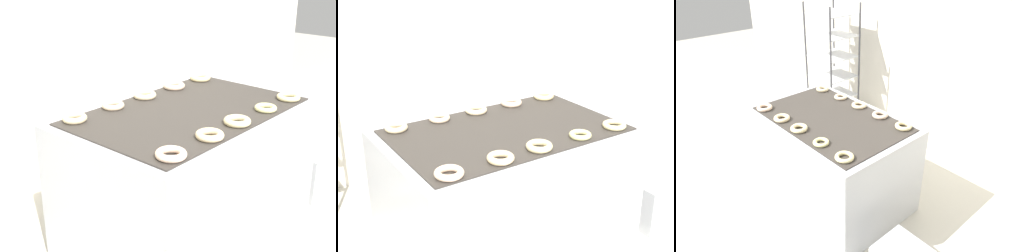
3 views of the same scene
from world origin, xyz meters
TOP-DOWN VIEW (x-y plane):
  - ground_plane at (0.00, 0.00)m, footprint 14.00×14.00m
  - wall_back at (0.00, 2.12)m, footprint 8.00×0.05m
  - fryer_machine at (0.00, 0.69)m, footprint 1.35×0.89m
  - baking_rack_cart at (-1.14, 1.68)m, footprint 0.50×0.48m
  - donut_near_leftmost at (-0.52, 0.37)m, footprint 0.14×0.14m
  - donut_near_left at (-0.25, 0.37)m, footprint 0.13×0.13m
  - donut_near_center at (-0.01, 0.38)m, footprint 0.14×0.14m
  - donut_near_right at (0.27, 0.38)m, footprint 0.12×0.12m
  - donut_near_rightmost at (0.52, 0.38)m, footprint 0.13×0.13m
  - donut_far_leftmost at (-0.52, 1.02)m, footprint 0.13×0.13m
  - donut_far_left at (-0.25, 1.03)m, footprint 0.12×0.12m
  - donut_far_center at (-0.00, 1.03)m, footprint 0.13×0.13m
  - donut_far_right at (0.26, 1.02)m, footprint 0.14×0.14m
  - donut_far_rightmost at (0.51, 1.02)m, footprint 0.14×0.14m

SIDE VIEW (x-z plane):
  - ground_plane at x=0.00m, z-range 0.00..0.00m
  - fryer_machine at x=0.00m, z-range 0.00..0.83m
  - baking_rack_cart at x=-1.14m, z-range 0.01..1.55m
  - donut_near_right at x=0.27m, z-range 0.83..0.86m
  - donut_near_rightmost at x=0.52m, z-range 0.83..0.86m
  - donut_far_left at x=-0.25m, z-range 0.83..0.86m
  - donut_far_leftmost at x=-0.52m, z-range 0.83..0.86m
  - donut_far_center at x=0.00m, z-range 0.83..0.86m
  - donut_near_leftmost at x=-0.52m, z-range 0.83..0.86m
  - donut_far_rightmost at x=0.51m, z-range 0.83..0.86m
  - donut_far_right at x=0.26m, z-range 0.83..0.86m
  - donut_near_left at x=-0.25m, z-range 0.83..0.86m
  - donut_near_center at x=-0.01m, z-range 0.83..0.86m
  - wall_back at x=0.00m, z-range 0.00..2.80m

